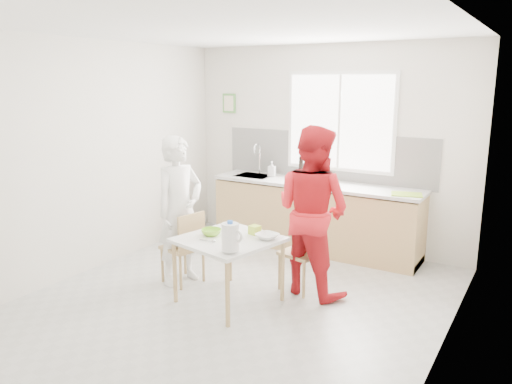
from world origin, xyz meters
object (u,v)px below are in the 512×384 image
person_white (180,211)px  wine_bottle_a (301,168)px  chair_left (186,245)px  bowl_white (267,236)px  wine_bottle_b (321,171)px  bowl_green (211,232)px  dining_table (228,245)px  milk_jug (231,237)px  chair_far (305,247)px  person_red (312,211)px

person_white → wine_bottle_a: size_ratio=5.17×
chair_left → person_white: person_white is taller
bowl_white → wine_bottle_b: (-0.24, 1.83, 0.36)m
bowl_green → wine_bottle_a: size_ratio=0.64×
dining_table → wine_bottle_b: (0.10, 2.02, 0.46)m
bowl_green → milk_jug: size_ratio=0.73×
dining_table → wine_bottle_a: 2.11m
chair_far → person_red: bearing=-15.6°
dining_table → chair_far: 0.90m
dining_table → person_red: (0.61, 0.67, 0.29)m
dining_table → milk_jug: 0.48m
bowl_white → wine_bottle_a: bearing=106.1°
dining_table → chair_left: 0.71m
bowl_green → wine_bottle_b: wine_bottle_b is taller
wine_bottle_a → person_white: bearing=-106.7°
chair_left → bowl_white: (1.02, 0.04, 0.25)m
person_red → milk_jug: person_red is taller
chair_far → bowl_green: 1.05m
dining_table → person_red: bearing=47.6°
chair_far → wine_bottle_a: size_ratio=2.61×
milk_jug → chair_far: bearing=88.6°
person_white → wine_bottle_b: bearing=-12.8°
milk_jug → wine_bottle_a: 2.44m
chair_far → person_white: bearing=-144.1°
dining_table → chair_far: size_ratio=1.26×
wine_bottle_a → wine_bottle_b: size_ratio=1.07×
person_white → bowl_white: size_ratio=7.57×
chair_far → person_red: size_ratio=0.47×
chair_left → bowl_green: 0.55m
person_red → bowl_green: person_red is taller
chair_far → milk_jug: size_ratio=2.97×
dining_table → chair_left: chair_left is taller
person_white → bowl_green: bearing=-95.0°
person_red → bowl_green: (-0.82, -0.68, -0.18)m
chair_left → person_red: 1.46m
chair_left → milk_jug: size_ratio=2.93×
bowl_green → wine_bottle_a: wine_bottle_a is taller
dining_table → milk_jug: milk_jug is taller
chair_far → milk_jug: (-0.25, -1.06, 0.37)m
bowl_white → person_red: bearing=61.5°
person_red → milk_jug: 1.07m
chair_far → person_red: (0.10, -0.05, 0.44)m
chair_left → bowl_green: size_ratio=4.00×
chair_left → person_red: person_red is taller
chair_left → milk_jug: 1.12m
person_red → wine_bottle_b: person_red is taller
bowl_white → wine_bottle_b: bearing=97.5°
chair_far → wine_bottle_b: wine_bottle_b is taller
chair_far → person_white: size_ratio=0.51×
bowl_green → chair_far: bearing=45.4°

